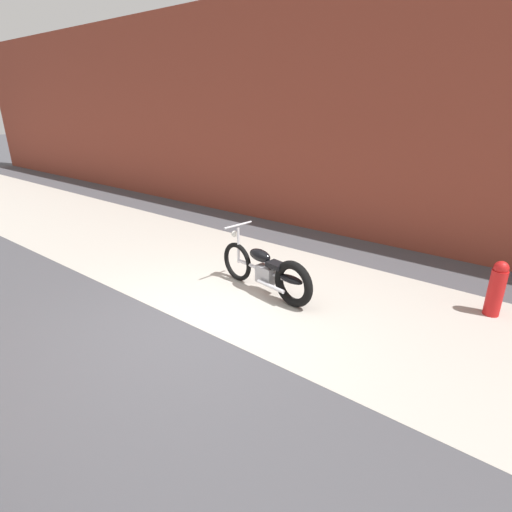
# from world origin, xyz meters

# --- Properties ---
(ground_plane) EXTENTS (80.00, 80.00, 0.00)m
(ground_plane) POSITION_xyz_m (0.00, 0.00, 0.00)
(ground_plane) COLOR #47474C
(sidewalk_slab) EXTENTS (36.00, 3.50, 0.01)m
(sidewalk_slab) POSITION_xyz_m (0.00, 1.75, 0.00)
(sidewalk_slab) COLOR #B2ADA3
(sidewalk_slab) RESTS_ON ground
(brick_building_wall) EXTENTS (36.00, 0.50, 5.28)m
(brick_building_wall) POSITION_xyz_m (0.00, 5.20, 2.64)
(brick_building_wall) COLOR brown
(brick_building_wall) RESTS_ON ground
(motorcycle_black) EXTENTS (2.00, 0.65, 1.03)m
(motorcycle_black) POSITION_xyz_m (0.27, 1.44, 0.40)
(motorcycle_black) COLOR black
(motorcycle_black) RESTS_ON ground
(fire_hydrant) EXTENTS (0.22, 0.22, 0.84)m
(fire_hydrant) POSITION_xyz_m (3.20, 2.94, 0.42)
(fire_hydrant) COLOR red
(fire_hydrant) RESTS_ON ground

